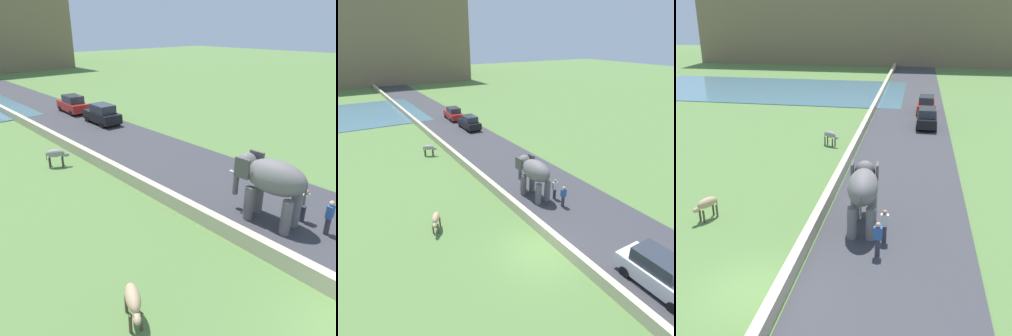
{
  "view_description": "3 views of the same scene",
  "coord_description": "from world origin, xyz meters",
  "views": [
    {
      "loc": [
        -8.34,
        -1.09,
        8.06
      ],
      "look_at": [
        1.6,
        9.96,
        1.68
      ],
      "focal_mm": 35.27,
      "sensor_mm": 36.0,
      "label": 1
    },
    {
      "loc": [
        -8.52,
        -10.92,
        11.24
      ],
      "look_at": [
        2.24,
        7.48,
        1.84
      ],
      "focal_mm": 32.41,
      "sensor_mm": 36.0,
      "label": 2
    },
    {
      "loc": [
        5.57,
        -11.47,
        9.65
      ],
      "look_at": [
        1.92,
        8.68,
        1.74
      ],
      "focal_mm": 43.22,
      "sensor_mm": 36.0,
      "label": 3
    }
  ],
  "objects": [
    {
      "name": "hill_distant",
      "position": [
        -6.0,
        80.75,
        11.56
      ],
      "size": [
        64.0,
        28.0,
        23.12
      ],
      "primitive_type": "cube",
      "color": "#7F6B4C",
      "rests_on": "ground"
    },
    {
      "name": "elephant",
      "position": [
        3.41,
        5.45,
        2.04
      ],
      "size": [
        1.58,
        3.51,
        2.99
      ],
      "color": "slate",
      "rests_on": "ground"
    },
    {
      "name": "car_black",
      "position": [
        6.57,
        24.24,
        0.9
      ],
      "size": [
        1.86,
        4.03,
        1.8
      ],
      "color": "black",
      "rests_on": "ground"
    },
    {
      "name": "ground_plane",
      "position": [
        0.0,
        0.0,
        0.0
      ],
      "size": [
        220.0,
        220.0,
        0.0
      ],
      "primitive_type": "plane",
      "color": "#567A3D"
    },
    {
      "name": "cow_tan",
      "position": [
        -4.28,
        4.92,
        0.84
      ],
      "size": [
        0.92,
        1.39,
        1.15
      ],
      "color": "tan",
      "rests_on": "ground"
    },
    {
      "name": "person_beside_elephant",
      "position": [
        4.53,
        4.29,
        0.87
      ],
      "size": [
        0.36,
        0.22,
        1.63
      ],
      "color": "#33333D",
      "rests_on": "ground"
    },
    {
      "name": "person_trailing",
      "position": [
        4.35,
        3.13,
        0.87
      ],
      "size": [
        0.36,
        0.22,
        1.63
      ],
      "color": "#33333D",
      "rests_on": "ground"
    },
    {
      "name": "car_red",
      "position": [
        6.57,
        29.82,
        0.9
      ],
      "size": [
        1.94,
        4.07,
        1.8
      ],
      "color": "red",
      "rests_on": "ground"
    },
    {
      "name": "barrier_wall",
      "position": [
        1.2,
        18.0,
        0.36
      ],
      "size": [
        0.4,
        110.0,
        0.72
      ],
      "primitive_type": "cube",
      "color": "beige",
      "rests_on": "ground"
    },
    {
      "name": "road_surface",
      "position": [
        5.0,
        20.0,
        0.03
      ],
      "size": [
        7.0,
        120.0,
        0.06
      ],
      "primitive_type": "cube",
      "color": "#38383D",
      "rests_on": "ground"
    },
    {
      "name": "lake",
      "position": [
        -14.0,
        39.89,
        0.04
      ],
      "size": [
        36.0,
        18.0,
        0.08
      ],
      "primitive_type": "cube",
      "color": "slate",
      "rests_on": "ground"
    },
    {
      "name": "cow_grey",
      "position": [
        -0.76,
        17.66,
        0.84
      ],
      "size": [
        1.37,
        0.98,
        1.15
      ],
      "color": "gray",
      "rests_on": "ground"
    }
  ]
}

